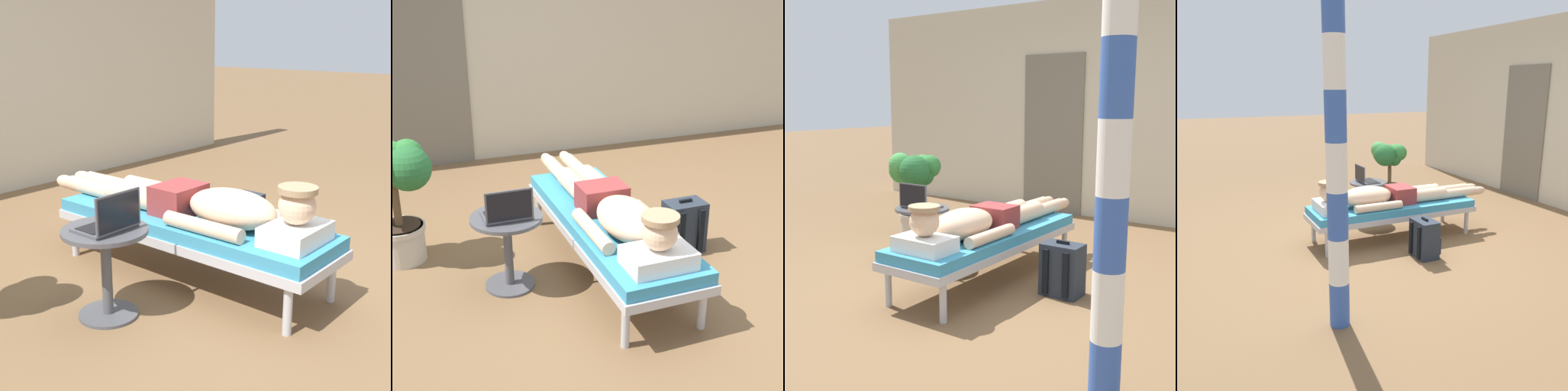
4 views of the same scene
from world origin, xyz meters
TOP-DOWN VIEW (x-y plane):
  - ground_plane at (0.00, 0.00)m, footprint 40.00×40.00m
  - lounge_chair at (-0.16, 0.11)m, footprint 0.61×1.96m
  - person_reclining at (-0.16, 0.01)m, footprint 0.53×2.17m
  - side_table at (-0.88, 0.12)m, footprint 0.48×0.48m
  - laptop at (-0.88, 0.07)m, footprint 0.31×0.24m
  - backpack at (0.50, 0.16)m, footprint 0.30×0.26m

SIDE VIEW (x-z plane):
  - ground_plane at x=0.00m, z-range 0.00..0.00m
  - backpack at x=0.50m, z-range -0.02..0.41m
  - lounge_chair at x=-0.16m, z-range 0.14..0.56m
  - side_table at x=-0.88m, z-range 0.09..0.62m
  - person_reclining at x=-0.16m, z-range 0.36..0.68m
  - laptop at x=-0.88m, z-range 0.47..0.69m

